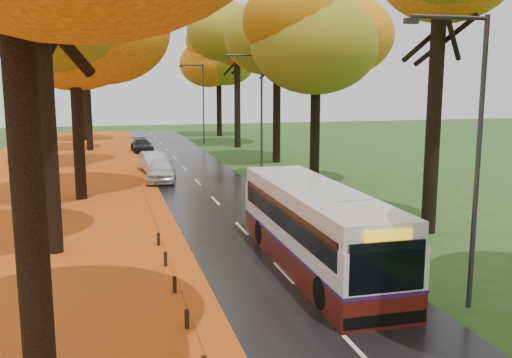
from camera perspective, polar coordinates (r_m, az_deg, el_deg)
name	(u,v)px	position (r m, az deg, el deg)	size (l,w,h in m)	color
road	(212,197)	(31.34, -4.43, -1.85)	(6.50, 90.00, 0.04)	black
centre_line	(212,197)	(31.34, -4.43, -1.81)	(0.12, 90.00, 0.01)	silver
leaf_verge	(38,207)	(31.05, -21.00, -2.60)	(12.00, 90.00, 0.02)	#9B290E
leaf_drift	(156,200)	(30.95, -9.99, -2.08)	(0.90, 90.00, 0.01)	orange
trees_left	(67,19)	(32.48, -18.37, 14.98)	(9.20, 74.00, 13.88)	black
trees_right	(325,23)	(34.72, 6.93, 15.27)	(9.30, 74.20, 13.96)	black
streetlamp_near	(471,141)	(16.33, 20.72, 3.57)	(2.45, 0.18, 8.00)	#333538
streetlamp_mid	(258,107)	(36.50, 0.17, 7.24)	(2.45, 0.18, 8.00)	#333538
streetlamp_far	(201,98)	(58.01, -5.54, 8.11)	(2.45, 0.18, 8.00)	#333538
bus	(315,226)	(19.38, 5.96, -4.71)	(2.48, 10.43, 2.74)	#4B120B
car_white	(162,170)	(36.52, -9.42, 0.89)	(1.73, 4.29, 1.46)	silver
car_silver	(154,162)	(40.48, -10.19, 1.69)	(1.49, 4.26, 1.40)	#AEB1B6
car_dark	(142,145)	(52.41, -11.35, 3.32)	(1.64, 4.03, 1.17)	black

